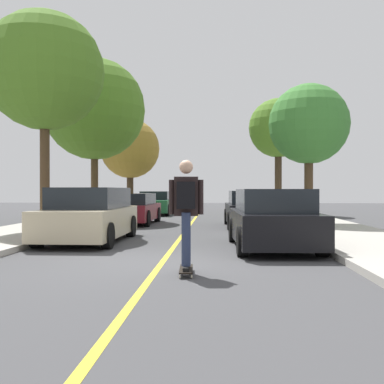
% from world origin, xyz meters
% --- Properties ---
extents(ground, '(80.00, 80.00, 0.00)m').
position_xyz_m(ground, '(0.00, 0.00, 0.00)').
color(ground, '#424244').
extents(center_line, '(0.12, 39.20, 0.01)m').
position_xyz_m(center_line, '(0.00, 4.00, 0.00)').
color(center_line, gold).
rests_on(center_line, ground).
extents(parked_car_left_nearest, '(1.98, 4.23, 1.48)m').
position_xyz_m(parked_car_left_nearest, '(-2.40, 3.43, 0.73)').
color(parked_car_left_nearest, '#BCAD89').
rests_on(parked_car_left_nearest, ground).
extents(parked_car_left_near, '(1.91, 4.11, 1.27)m').
position_xyz_m(parked_car_left_near, '(-2.40, 9.81, 0.63)').
color(parked_car_left_near, maroon).
rests_on(parked_car_left_near, ground).
extents(parked_car_left_far, '(1.85, 4.29, 1.33)m').
position_xyz_m(parked_car_left_far, '(-2.40, 16.92, 0.65)').
color(parked_car_left_far, '#1E5B33').
rests_on(parked_car_left_far, ground).
extents(parked_car_right_nearest, '(2.01, 4.16, 1.44)m').
position_xyz_m(parked_car_right_nearest, '(2.40, 2.22, 0.70)').
color(parked_car_right_nearest, black).
rests_on(parked_car_right_nearest, ground).
extents(parked_car_right_near, '(2.02, 4.07, 1.38)m').
position_xyz_m(parked_car_right_near, '(2.40, 8.53, 0.67)').
color(parked_car_right_near, black).
rests_on(parked_car_right_near, ground).
extents(street_tree_left_nearest, '(3.90, 3.90, 7.16)m').
position_xyz_m(street_tree_left_nearest, '(-4.61, 5.85, 5.33)').
color(street_tree_left_nearest, '#4C3823').
rests_on(street_tree_left_nearest, sidewalk_left).
extents(street_tree_left_near, '(4.71, 4.71, 7.40)m').
position_xyz_m(street_tree_left_near, '(-4.61, 11.91, 5.17)').
color(street_tree_left_near, '#4C3823').
rests_on(street_tree_left_near, sidewalk_left).
extents(street_tree_left_far, '(3.89, 3.89, 5.94)m').
position_xyz_m(street_tree_left_far, '(-4.61, 20.54, 4.11)').
color(street_tree_left_far, '#3D2D1E').
rests_on(street_tree_left_far, sidewalk_left).
extents(street_tree_right_nearest, '(3.07, 3.07, 5.34)m').
position_xyz_m(street_tree_right_nearest, '(4.61, 8.74, 3.92)').
color(street_tree_right_nearest, '#4C3823').
rests_on(street_tree_right_nearest, sidewalk_right).
extents(street_tree_right_near, '(3.37, 3.37, 6.51)m').
position_xyz_m(street_tree_right_near, '(4.61, 17.14, 4.92)').
color(street_tree_right_near, '#3D2D1E').
rests_on(street_tree_right_near, sidewalk_right).
extents(fire_hydrant, '(0.20, 0.20, 0.70)m').
position_xyz_m(fire_hydrant, '(-3.90, 2.96, 0.49)').
color(fire_hydrant, '#B2140F').
rests_on(fire_hydrant, sidewalk_left).
extents(skateboard, '(0.26, 0.85, 0.10)m').
position_xyz_m(skateboard, '(0.55, -1.17, 0.09)').
color(skateboard, black).
rests_on(skateboard, ground).
extents(skateboarder, '(0.58, 0.70, 1.81)m').
position_xyz_m(skateboarder, '(0.55, -1.20, 1.14)').
color(skateboarder, black).
rests_on(skateboarder, skateboard).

